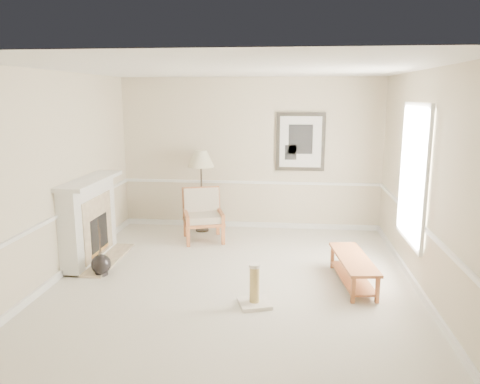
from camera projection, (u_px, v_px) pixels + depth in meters
name	position (u px, v px, depth m)	size (l,w,h in m)	color
ground	(234.00, 280.00, 6.62)	(5.50, 5.50, 0.00)	silver
room	(244.00, 148.00, 6.30)	(5.04, 5.54, 2.92)	beige
fireplace	(90.00, 221.00, 7.31)	(0.64, 1.64, 1.31)	white
floor_vase	(101.00, 265.00, 6.77)	(0.29, 0.29, 0.84)	black
armchair	(203.00, 212.00, 8.42)	(0.88, 0.91, 0.92)	#A55835
floor_lamp	(201.00, 161.00, 8.74)	(0.64, 0.64, 1.55)	black
bench	(353.00, 266.00, 6.44)	(0.56, 1.38, 0.38)	#A55835
scratching_post	(254.00, 292.00, 5.79)	(0.47, 0.47, 0.54)	silver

